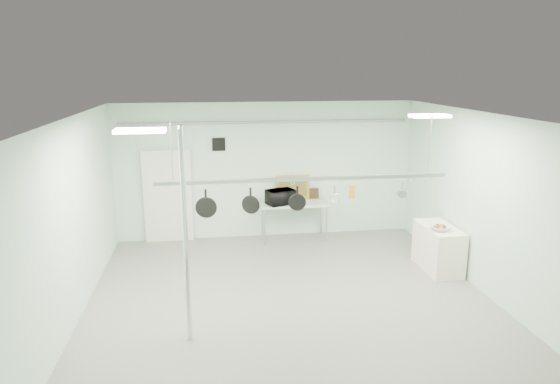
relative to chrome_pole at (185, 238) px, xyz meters
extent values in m
plane|color=gray|center=(1.70, 0.60, -1.60)|extent=(8.00, 8.00, 0.00)
cube|color=silver|center=(1.70, 0.60, 1.59)|extent=(7.00, 8.00, 0.02)
cube|color=silver|center=(1.70, 4.59, 0.00)|extent=(7.00, 0.02, 3.20)
cube|color=silver|center=(5.19, 0.60, 0.00)|extent=(0.02, 8.00, 3.20)
cube|color=silver|center=(-0.60, 4.54, -0.55)|extent=(1.10, 0.10, 2.20)
cube|color=black|center=(0.60, 4.57, 0.65)|extent=(0.30, 0.04, 0.30)
cylinder|color=gray|center=(1.70, 4.50, 1.15)|extent=(6.60, 0.07, 0.07)
cylinder|color=silver|center=(0.00, 0.00, 0.00)|extent=(0.08, 0.08, 3.20)
cube|color=#9DB9AB|center=(2.30, 4.20, -0.72)|extent=(1.60, 0.70, 0.05)
cylinder|color=#B7B7BC|center=(1.58, 3.92, -1.17)|extent=(0.04, 0.04, 0.86)
cylinder|color=#B7B7BC|center=(1.58, 4.48, -1.17)|extent=(0.04, 0.04, 0.86)
cylinder|color=#B7B7BC|center=(3.02, 3.92, -1.17)|extent=(0.04, 0.04, 0.86)
cylinder|color=#B7B7BC|center=(3.02, 4.48, -1.17)|extent=(0.04, 0.04, 0.86)
cube|color=white|center=(4.85, 2.00, -1.15)|extent=(0.60, 1.20, 0.90)
cube|color=#B7B7BC|center=(1.90, 0.90, 0.60)|extent=(4.80, 0.06, 0.06)
cylinder|color=#B7B7BC|center=(-0.20, 0.90, 1.10)|extent=(0.02, 0.02, 0.94)
cylinder|color=#B7B7BC|center=(4.00, 0.90, 1.10)|extent=(0.02, 0.02, 0.94)
cube|color=white|center=(-0.50, -0.20, 1.56)|extent=(0.65, 0.30, 0.05)
cube|color=white|center=(4.10, 1.20, 1.56)|extent=(0.65, 0.30, 0.05)
imported|color=black|center=(1.96, 4.10, -0.53)|extent=(0.72, 0.61, 0.34)
cylinder|color=silver|center=(2.19, 4.03, -0.61)|extent=(0.15, 0.15, 0.18)
cube|color=#B98931|center=(2.32, 4.50, -0.41)|extent=(0.78, 0.14, 0.58)
cube|color=black|center=(2.80, 4.50, -0.57)|extent=(0.30, 0.09, 0.25)
imported|color=silver|center=(4.74, 1.78, -0.65)|extent=(0.42, 0.42, 0.10)
camera|label=1|loc=(0.37, -6.85, 2.35)|focal=32.00mm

